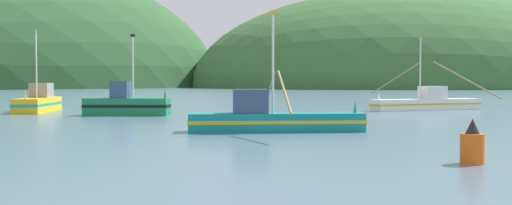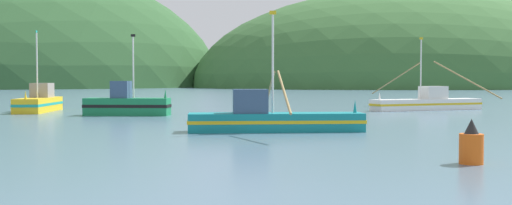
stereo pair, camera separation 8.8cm
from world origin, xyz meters
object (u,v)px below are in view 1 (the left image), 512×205
at_px(fishing_boat_white, 427,102).
at_px(fishing_boat_yellow, 39,102).
at_px(fishing_boat_teal, 272,119).
at_px(fishing_boat_green, 126,104).
at_px(channel_buoy, 472,145).

height_order(fishing_boat_white, fishing_boat_yellow, fishing_boat_yellow).
height_order(fishing_boat_teal, fishing_boat_yellow, fishing_boat_yellow).
xyz_separation_m(fishing_boat_green, fishing_boat_white, (26.69, 4.94, -0.17)).
xyz_separation_m(fishing_boat_yellow, channel_buoy, (22.41, -33.85, -0.21)).
relative_size(fishing_boat_green, fishing_boat_white, 0.40).
relative_size(fishing_boat_teal, fishing_boat_yellow, 1.50).
xyz_separation_m(fishing_boat_green, channel_buoy, (14.21, -27.59, -0.25)).
xyz_separation_m(fishing_boat_teal, channel_buoy, (4.86, -12.48, -0.08)).
bearing_deg(fishing_boat_teal, channel_buoy, -66.46).
bearing_deg(fishing_boat_green, channel_buoy, -53.15).
height_order(fishing_boat_white, channel_buoy, fishing_boat_white).
bearing_deg(fishing_boat_green, fishing_boat_white, 20.09).
distance_m(fishing_boat_teal, fishing_boat_green, 17.77).
bearing_deg(fishing_boat_yellow, fishing_boat_white, 89.76).
bearing_deg(channel_buoy, fishing_boat_yellow, 123.51).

